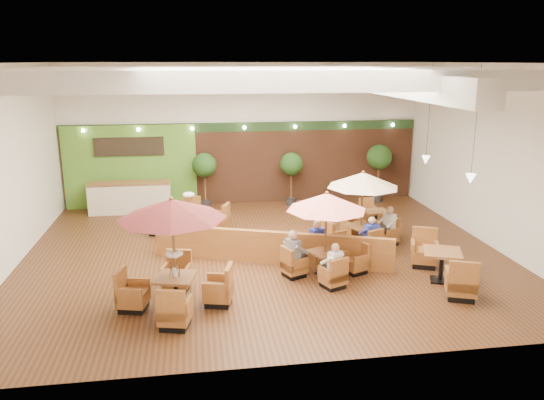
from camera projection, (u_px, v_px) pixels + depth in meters
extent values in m
plane|color=#381E0F|center=(265.00, 253.00, 15.79)|extent=(14.00, 14.00, 0.00)
cube|color=silver|center=(244.00, 134.00, 20.83)|extent=(14.00, 0.04, 5.50)
cube|color=silver|center=(310.00, 225.00, 9.35)|extent=(14.00, 0.04, 5.50)
cube|color=silver|center=(4.00, 170.00, 14.09)|extent=(0.04, 12.00, 5.50)
cube|color=silver|center=(492.00, 156.00, 16.09)|extent=(0.04, 12.00, 5.50)
cube|color=white|center=(264.00, 63.00, 14.39)|extent=(14.00, 12.00, 0.04)
cube|color=brown|center=(244.00, 163.00, 21.06)|extent=(13.90, 0.10, 3.20)
cube|color=#1E3819|center=(244.00, 127.00, 20.68)|extent=(13.90, 0.12, 0.35)
cube|color=#538C28|center=(131.00, 167.00, 20.38)|extent=(5.00, 0.08, 3.20)
cube|color=black|center=(129.00, 147.00, 20.09)|extent=(2.60, 0.08, 0.70)
cube|color=white|center=(386.00, 83.00, 15.03)|extent=(0.60, 11.00, 0.60)
cube|color=white|center=(290.00, 82.00, 10.65)|extent=(13.60, 0.12, 0.45)
cube|color=white|center=(271.00, 78.00, 13.23)|extent=(13.60, 0.12, 0.45)
cube|color=white|center=(258.00, 75.00, 15.72)|extent=(13.60, 0.12, 0.45)
cube|color=white|center=(248.00, 73.00, 18.30)|extent=(13.60, 0.12, 0.45)
cylinder|color=black|center=(476.00, 122.00, 14.67)|extent=(0.01, 0.01, 3.20)
cone|color=white|center=(471.00, 179.00, 15.08)|extent=(0.28, 0.28, 0.28)
cylinder|color=black|center=(429.00, 112.00, 17.54)|extent=(0.01, 0.01, 3.20)
cone|color=white|center=(426.00, 160.00, 17.95)|extent=(0.28, 0.28, 0.28)
sphere|color=#FFEAC6|center=(83.00, 131.00, 19.60)|extent=(0.14, 0.14, 0.14)
sphere|color=#FFEAC6|center=(138.00, 130.00, 19.89)|extent=(0.14, 0.14, 0.14)
sphere|color=#FFEAC6|center=(192.00, 129.00, 20.18)|extent=(0.14, 0.14, 0.14)
sphere|color=#FFEAC6|center=(244.00, 128.00, 20.46)|extent=(0.14, 0.14, 0.14)
sphere|color=#FFEAC6|center=(295.00, 127.00, 20.75)|extent=(0.14, 0.14, 0.14)
sphere|color=#FFEAC6|center=(345.00, 126.00, 21.04)|extent=(0.14, 0.14, 0.14)
sphere|color=#FFEAC6|center=(393.00, 125.00, 21.32)|extent=(0.14, 0.14, 0.14)
cube|color=beige|center=(130.00, 198.00, 19.90)|extent=(3.00, 0.70, 1.10)
cube|color=brown|center=(129.00, 183.00, 19.74)|extent=(3.00, 0.75, 0.06)
cube|color=brown|center=(271.00, 247.00, 14.90)|extent=(6.48, 2.50, 0.95)
cube|color=brown|center=(175.00, 277.00, 12.17)|extent=(1.05, 1.05, 0.06)
cylinder|color=black|center=(176.00, 292.00, 12.26)|extent=(0.10, 0.10, 0.68)
cube|color=black|center=(177.00, 306.00, 12.35)|extent=(0.56, 0.56, 0.04)
cube|color=brown|center=(175.00, 314.00, 11.35)|extent=(0.77, 0.77, 0.33)
cube|color=brown|center=(177.00, 306.00, 11.03)|extent=(0.64, 0.25, 0.72)
cube|color=brown|center=(161.00, 305.00, 11.32)|extent=(0.21, 0.57, 0.29)
cube|color=brown|center=(188.00, 306.00, 11.27)|extent=(0.21, 0.57, 0.29)
cube|color=black|center=(176.00, 324.00, 11.41)|extent=(0.68, 0.68, 0.14)
cube|color=brown|center=(177.00, 278.00, 13.21)|extent=(0.77, 0.77, 0.33)
cube|color=brown|center=(174.00, 263.00, 13.37)|extent=(0.64, 0.25, 0.72)
cube|color=brown|center=(188.00, 271.00, 13.13)|extent=(0.21, 0.57, 0.29)
cube|color=brown|center=(165.00, 270.00, 13.18)|extent=(0.21, 0.57, 0.29)
cube|color=black|center=(178.00, 287.00, 13.27)|extent=(0.68, 0.68, 0.14)
cube|color=brown|center=(133.00, 297.00, 12.14)|extent=(0.77, 0.77, 0.33)
cube|color=brown|center=(144.00, 283.00, 12.16)|extent=(0.25, 0.64, 0.72)
cube|color=brown|center=(137.00, 284.00, 12.37)|extent=(0.57, 0.21, 0.29)
cube|color=brown|center=(128.00, 295.00, 11.80)|extent=(0.57, 0.21, 0.29)
cube|color=black|center=(134.00, 307.00, 12.20)|extent=(0.68, 0.68, 0.14)
cube|color=brown|center=(218.00, 292.00, 12.42)|extent=(0.77, 0.77, 0.33)
cube|color=brown|center=(207.00, 282.00, 12.24)|extent=(0.25, 0.64, 0.72)
cube|color=brown|center=(216.00, 289.00, 12.08)|extent=(0.57, 0.21, 0.29)
cube|color=brown|center=(220.00, 279.00, 12.65)|extent=(0.57, 0.21, 0.29)
cube|color=black|center=(218.00, 301.00, 12.48)|extent=(0.68, 0.68, 0.14)
cylinder|color=brown|center=(174.00, 255.00, 12.03)|extent=(0.06, 0.06, 2.56)
cone|color=#4C1616|center=(172.00, 209.00, 11.75)|extent=(2.46, 2.46, 0.45)
sphere|color=brown|center=(171.00, 199.00, 11.69)|extent=(0.10, 0.10, 0.10)
cylinder|color=silver|center=(175.00, 272.00, 12.13)|extent=(0.10, 0.10, 0.22)
cube|color=brown|center=(325.00, 252.00, 14.06)|extent=(0.99, 0.99, 0.05)
cylinder|color=black|center=(325.00, 263.00, 14.14)|extent=(0.09, 0.09, 0.58)
cube|color=black|center=(325.00, 274.00, 14.22)|extent=(0.52, 0.52, 0.04)
cube|color=brown|center=(333.00, 278.00, 13.35)|extent=(0.72, 0.72, 0.28)
cube|color=brown|center=(332.00, 271.00, 13.07)|extent=(0.54, 0.30, 0.62)
cube|color=brown|center=(325.00, 273.00, 13.17)|extent=(0.26, 0.47, 0.25)
cube|color=brown|center=(341.00, 269.00, 13.44)|extent=(0.26, 0.47, 0.25)
cube|color=black|center=(333.00, 285.00, 13.40)|extent=(0.64, 0.64, 0.12)
cube|color=brown|center=(318.00, 254.00, 14.96)|extent=(0.72, 0.72, 0.28)
cube|color=brown|center=(319.00, 243.00, 15.10)|extent=(0.54, 0.30, 0.62)
cube|color=brown|center=(325.00, 247.00, 15.04)|extent=(0.26, 0.47, 0.25)
cube|color=brown|center=(310.00, 250.00, 14.78)|extent=(0.26, 0.47, 0.25)
cube|color=black|center=(317.00, 261.00, 15.01)|extent=(0.64, 0.64, 0.12)
cube|color=brown|center=(294.00, 267.00, 14.03)|extent=(0.72, 0.72, 0.28)
cube|color=brown|center=(303.00, 258.00, 13.91)|extent=(0.30, 0.54, 0.62)
cube|color=brown|center=(289.00, 258.00, 14.20)|extent=(0.47, 0.26, 0.25)
cube|color=brown|center=(300.00, 264.00, 13.78)|extent=(0.47, 0.26, 0.25)
cube|color=black|center=(294.00, 274.00, 14.08)|extent=(0.64, 0.64, 0.12)
cube|color=brown|center=(355.00, 264.00, 14.27)|extent=(0.72, 0.72, 0.28)
cube|color=brown|center=(347.00, 254.00, 14.26)|extent=(0.30, 0.54, 0.62)
cube|color=brown|center=(362.00, 260.00, 14.02)|extent=(0.47, 0.26, 0.25)
cube|color=brown|center=(349.00, 255.00, 14.44)|extent=(0.47, 0.26, 0.25)
cube|color=black|center=(355.00, 271.00, 14.33)|extent=(0.64, 0.64, 0.12)
cylinder|color=brown|center=(326.00, 235.00, 13.94)|extent=(0.06, 0.06, 2.21)
cone|color=#D36D66|center=(327.00, 202.00, 13.70)|extent=(2.12, 2.12, 0.45)
sphere|color=brown|center=(327.00, 193.00, 13.64)|extent=(0.10, 0.10, 0.10)
cube|color=brown|center=(361.00, 226.00, 16.24)|extent=(1.03, 1.03, 0.05)
cylinder|color=black|center=(361.00, 236.00, 16.32)|extent=(0.09, 0.09, 0.60)
cube|color=black|center=(360.00, 245.00, 16.40)|extent=(0.54, 0.54, 0.04)
cube|color=brown|center=(370.00, 247.00, 15.51)|extent=(0.75, 0.75, 0.29)
cube|color=brown|center=(369.00, 241.00, 15.22)|extent=(0.55, 0.32, 0.64)
cube|color=brown|center=(363.00, 243.00, 15.32)|extent=(0.27, 0.49, 0.26)
cube|color=brown|center=(376.00, 240.00, 15.60)|extent=(0.27, 0.49, 0.26)
cube|color=black|center=(369.00, 254.00, 15.56)|extent=(0.67, 0.67, 0.13)
cube|color=brown|center=(352.00, 229.00, 17.17)|extent=(0.75, 0.75, 0.29)
cube|color=brown|center=(353.00, 219.00, 17.32)|extent=(0.55, 0.32, 0.64)
cube|color=brown|center=(359.00, 222.00, 17.26)|extent=(0.27, 0.49, 0.26)
cube|color=brown|center=(346.00, 225.00, 16.98)|extent=(0.27, 0.49, 0.26)
cube|color=black|center=(352.00, 235.00, 17.22)|extent=(0.67, 0.67, 0.13)
cube|color=brown|center=(333.00, 239.00, 16.22)|extent=(0.75, 0.75, 0.29)
cube|color=brown|center=(341.00, 231.00, 16.08)|extent=(0.32, 0.55, 0.64)
cube|color=brown|center=(328.00, 231.00, 16.38)|extent=(0.49, 0.27, 0.26)
cube|color=brown|center=(339.00, 236.00, 15.95)|extent=(0.49, 0.27, 0.26)
cube|color=black|center=(333.00, 245.00, 16.27)|extent=(0.67, 0.67, 0.13)
cube|color=brown|center=(387.00, 236.00, 16.46)|extent=(0.75, 0.75, 0.29)
cube|color=brown|center=(380.00, 227.00, 16.46)|extent=(0.32, 0.55, 0.64)
cube|color=brown|center=(394.00, 233.00, 16.20)|extent=(0.49, 0.27, 0.26)
cube|color=brown|center=(382.00, 228.00, 16.63)|extent=(0.49, 0.27, 0.26)
cube|color=black|center=(387.00, 243.00, 16.52)|extent=(0.67, 0.67, 0.13)
cylinder|color=brown|center=(362.00, 211.00, 16.12)|extent=(0.06, 0.06, 2.28)
cone|color=#C5AC89|center=(363.00, 180.00, 15.87)|extent=(2.19, 2.19, 0.45)
sphere|color=brown|center=(363.00, 172.00, 15.81)|extent=(0.10, 0.10, 0.10)
cube|color=brown|center=(189.00, 212.00, 17.47)|extent=(1.12, 1.12, 0.06)
cylinder|color=black|center=(190.00, 222.00, 17.56)|extent=(0.10, 0.10, 0.67)
cube|color=black|center=(190.00, 232.00, 17.65)|extent=(0.59, 0.59, 0.04)
cube|color=brown|center=(190.00, 233.00, 16.66)|extent=(0.82, 0.82, 0.33)
cube|color=brown|center=(192.00, 226.00, 16.36)|extent=(0.62, 0.32, 0.71)
cube|color=brown|center=(181.00, 226.00, 16.67)|extent=(0.28, 0.55, 0.28)
cube|color=brown|center=(198.00, 228.00, 16.54)|extent=(0.28, 0.55, 0.28)
cube|color=black|center=(190.00, 240.00, 16.72)|extent=(0.72, 0.72, 0.14)
cube|color=brown|center=(190.00, 216.00, 18.50)|extent=(0.82, 0.82, 0.33)
cube|color=brown|center=(187.00, 206.00, 18.65)|extent=(0.62, 0.32, 0.71)
cube|color=brown|center=(197.00, 211.00, 18.39)|extent=(0.28, 0.55, 0.28)
cube|color=brown|center=(182.00, 210.00, 18.51)|extent=(0.28, 0.55, 0.28)
cube|color=black|center=(190.00, 222.00, 18.56)|extent=(0.72, 0.72, 0.14)
cube|color=brown|center=(160.00, 225.00, 17.44)|extent=(0.82, 0.82, 0.33)
cube|color=brown|center=(167.00, 215.00, 17.49)|extent=(0.32, 0.62, 0.71)
cube|color=brown|center=(163.00, 217.00, 17.67)|extent=(0.55, 0.28, 0.28)
cube|color=brown|center=(156.00, 222.00, 17.11)|extent=(0.55, 0.28, 0.28)
cube|color=black|center=(160.00, 232.00, 17.50)|extent=(0.72, 0.72, 0.14)
cube|color=brown|center=(219.00, 223.00, 17.72)|extent=(0.82, 0.82, 0.33)
cube|color=brown|center=(211.00, 215.00, 17.51)|extent=(0.32, 0.62, 0.71)
cube|color=brown|center=(216.00, 219.00, 17.39)|extent=(0.55, 0.28, 0.28)
cube|color=brown|center=(221.00, 215.00, 17.94)|extent=(0.55, 0.28, 0.28)
cube|color=black|center=(219.00, 229.00, 17.78)|extent=(0.72, 0.72, 0.14)
cylinder|color=silver|center=(189.00, 208.00, 17.43)|extent=(0.10, 0.10, 0.22)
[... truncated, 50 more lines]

